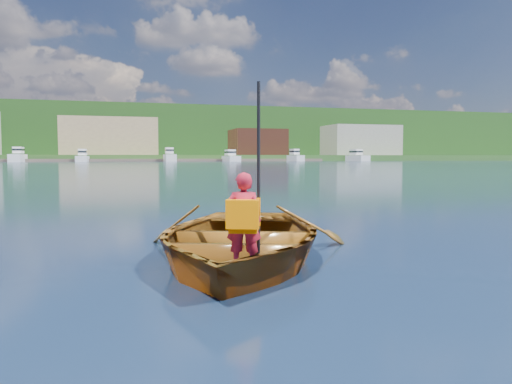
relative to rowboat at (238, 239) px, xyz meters
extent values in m
plane|color=#0F2347|center=(0.28, -0.54, -0.28)|extent=(600.00, 600.00, 0.00)
imported|color=brown|center=(0.00, 0.00, 0.00)|extent=(4.14, 4.87, 0.86)
imported|color=#AC172C|center=(-0.15, -0.90, 0.34)|extent=(0.44, 0.36, 1.03)
cube|color=orange|center=(-0.19, -1.01, 0.42)|extent=(0.35, 0.21, 0.30)
cube|color=orange|center=(-0.11, -0.79, 0.42)|extent=(0.35, 0.19, 0.30)
cube|color=orange|center=(-0.15, -0.90, 0.24)|extent=(0.36, 0.31, 0.05)
cylinder|color=black|center=(0.04, -0.81, 0.82)|extent=(0.05, 0.05, 1.99)
cube|color=#354E22|center=(0.28, 189.46, 0.72)|extent=(400.00, 80.00, 2.00)
cube|color=#335426|center=(0.28, 239.46, 10.72)|extent=(400.00, 100.00, 22.00)
cube|color=brown|center=(-1.11, 147.46, 0.12)|extent=(159.94, 13.84, 0.80)
cube|color=tan|center=(-4.72, 164.46, 7.72)|extent=(30.00, 16.00, 12.00)
cube|color=maroon|center=(45.28, 164.46, 6.22)|extent=(18.00, 16.00, 9.00)
cube|color=gray|center=(85.28, 164.46, 7.22)|extent=(26.00, 16.00, 11.00)
cube|color=white|center=(-28.50, 142.46, 0.65)|extent=(3.09, 11.03, 2.33)
cube|color=white|center=(-28.50, 143.56, 2.95)|extent=(2.16, 4.96, 1.80)
cube|color=black|center=(-28.50, 143.56, 3.05)|extent=(2.22, 5.19, 0.50)
cube|color=white|center=(-11.80, 142.46, 0.45)|extent=(3.10, 11.08, 1.82)
cube|color=white|center=(-11.80, 143.56, 2.44)|extent=(2.17, 4.99, 1.80)
cube|color=black|center=(-11.80, 143.56, 2.54)|extent=(2.23, 5.21, 0.50)
cube|color=white|center=(12.51, 142.46, 0.66)|extent=(3.01, 10.76, 2.35)
cube|color=white|center=(12.51, 143.53, 2.97)|extent=(2.11, 4.84, 1.80)
cube|color=black|center=(12.51, 143.53, 3.07)|extent=(2.17, 5.06, 0.50)
cube|color=white|center=(30.97, 142.46, 0.45)|extent=(3.42, 12.22, 1.82)
cube|color=white|center=(30.97, 143.68, 2.44)|extent=(2.39, 5.50, 1.80)
cube|color=black|center=(30.97, 143.68, 2.54)|extent=(2.46, 5.74, 0.50)
cube|color=white|center=(51.72, 142.46, 0.56)|extent=(2.68, 9.55, 2.10)
cube|color=white|center=(51.72, 143.41, 2.73)|extent=(1.87, 4.30, 1.80)
cube|color=black|center=(51.72, 143.41, 2.83)|extent=(1.93, 4.49, 0.50)
cube|color=white|center=(73.15, 142.46, 0.56)|extent=(3.23, 11.54, 2.08)
cube|color=white|center=(73.15, 143.61, 2.71)|extent=(2.26, 5.19, 1.80)
cube|color=black|center=(73.15, 143.61, 2.81)|extent=(2.33, 5.43, 0.50)
cylinder|color=#382314|center=(119.81, 244.11, 14.55)|extent=(0.80, 0.80, 3.79)
sphere|color=#1F4D19|center=(119.81, 244.11, 19.60)|extent=(7.07, 7.07, 7.07)
cylinder|color=#382314|center=(-15.85, 252.46, 16.35)|extent=(0.80, 0.80, 4.05)
sphere|color=#1F4D19|center=(-15.85, 252.46, 21.75)|extent=(7.56, 7.56, 7.56)
cylinder|color=#382314|center=(148.20, 219.03, 9.33)|extent=(0.80, 0.80, 3.38)
sphere|color=#1F4D19|center=(148.20, 219.03, 13.84)|extent=(6.31, 6.31, 6.31)
cylinder|color=#382314|center=(96.01, 226.64, 11.25)|extent=(0.80, 0.80, 4.18)
sphere|color=#1F4D19|center=(96.01, 226.64, 16.83)|extent=(7.81, 7.81, 7.81)
cylinder|color=#382314|center=(67.26, 206.11, 6.57)|extent=(0.80, 0.80, 3.03)
sphere|color=#1F4D19|center=(67.26, 206.11, 10.61)|extent=(5.66, 5.66, 5.66)
cylinder|color=#382314|center=(-38.14, 223.00, 9.80)|extent=(0.80, 0.80, 2.74)
sphere|color=#1F4D19|center=(-38.14, 223.00, 13.46)|extent=(5.12, 5.12, 5.12)
cylinder|color=#382314|center=(27.39, 201.82, 5.49)|extent=(0.80, 0.80, 2.59)
sphere|color=#1F4D19|center=(27.39, 201.82, 8.94)|extent=(4.84, 4.84, 4.84)
cylinder|color=#382314|center=(98.63, 205.94, 7.01)|extent=(0.80, 0.80, 3.98)
sphere|color=#1F4D19|center=(98.63, 205.94, 12.32)|extent=(7.43, 7.43, 7.43)
cylinder|color=#382314|center=(115.64, 273.57, 20.58)|extent=(0.80, 0.80, 4.08)
sphere|color=#1F4D19|center=(115.64, 273.57, 26.02)|extent=(7.62, 7.62, 7.62)
cylinder|color=#382314|center=(120.83, 200.55, 5.88)|extent=(0.80, 0.80, 3.88)
sphere|color=#1F4D19|center=(120.83, 200.55, 11.06)|extent=(7.24, 7.24, 7.24)
cylinder|color=#382314|center=(-7.33, 197.70, 5.03)|extent=(0.80, 0.80, 3.31)
sphere|color=#1F4D19|center=(-7.33, 197.70, 9.44)|extent=(6.18, 6.18, 6.18)
cylinder|color=#382314|center=(-43.79, 268.28, 18.90)|extent=(0.80, 0.80, 2.84)
sphere|color=#1F4D19|center=(-43.79, 268.28, 22.68)|extent=(5.29, 5.29, 5.29)
cylinder|color=#382314|center=(11.18, 269.41, 19.18)|extent=(0.80, 0.80, 2.93)
sphere|color=#1F4D19|center=(11.18, 269.41, 23.09)|extent=(5.47, 5.47, 5.47)
camera|label=1|loc=(-1.39, -5.98, 1.01)|focal=35.00mm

